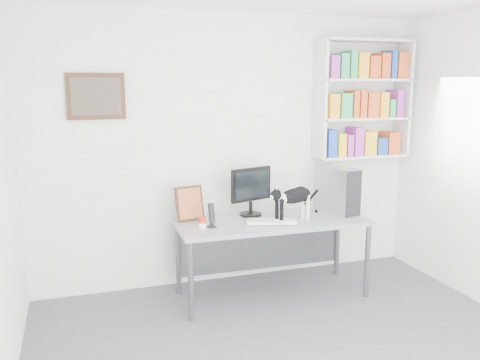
# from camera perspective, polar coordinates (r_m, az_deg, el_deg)

# --- Properties ---
(room) EXTENTS (4.01, 4.01, 2.70)m
(room) POSITION_cam_1_polar(r_m,az_deg,el_deg) (3.32, 9.52, -0.95)
(room) COLOR #57575C
(room) RESTS_ON ground
(bookshelf) EXTENTS (1.03, 0.28, 1.24)m
(bookshelf) POSITION_cam_1_polar(r_m,az_deg,el_deg) (5.55, 13.62, 8.79)
(bookshelf) COLOR silver
(bookshelf) RESTS_ON room
(wall_art) EXTENTS (0.52, 0.04, 0.42)m
(wall_art) POSITION_cam_1_polar(r_m,az_deg,el_deg) (4.84, -15.87, 9.02)
(wall_art) COLOR #432A15
(wall_art) RESTS_ON room
(desk) EXTENTS (1.82, 0.74, 0.75)m
(desk) POSITION_cam_1_polar(r_m,az_deg,el_deg) (4.91, 3.62, -8.72)
(desk) COLOR gray
(desk) RESTS_ON room
(monitor) EXTENTS (0.50, 0.34, 0.48)m
(monitor) POSITION_cam_1_polar(r_m,az_deg,el_deg) (4.90, 1.21, -1.26)
(monitor) COLOR black
(monitor) RESTS_ON desk
(keyboard) EXTENTS (0.48, 0.29, 0.03)m
(keyboard) POSITION_cam_1_polar(r_m,az_deg,el_deg) (4.68, 3.54, -4.67)
(keyboard) COLOR silver
(keyboard) RESTS_ON desk
(pc_tower) EXTENTS (0.31, 0.49, 0.46)m
(pc_tower) POSITION_cam_1_polar(r_m,az_deg,el_deg) (5.11, 10.82, -1.08)
(pc_tower) COLOR #AFAFB4
(pc_tower) RESTS_ON desk
(speaker) EXTENTS (0.13, 0.13, 0.23)m
(speaker) POSITION_cam_1_polar(r_m,az_deg,el_deg) (4.53, -3.22, -3.92)
(speaker) COLOR black
(speaker) RESTS_ON desk
(leaning_print) EXTENTS (0.29, 0.16, 0.34)m
(leaning_print) POSITION_cam_1_polar(r_m,az_deg,el_deg) (4.77, -5.70, -2.55)
(leaning_print) COLOR #432A15
(leaning_print) RESTS_ON desk
(soup_can) EXTENTS (0.09, 0.09, 0.10)m
(soup_can) POSITION_cam_1_polar(r_m,az_deg,el_deg) (4.52, -4.25, -4.82)
(soup_can) COLOR red
(soup_can) RESTS_ON desk
(cat) EXTENTS (0.56, 0.32, 0.33)m
(cat) POSITION_cam_1_polar(r_m,az_deg,el_deg) (4.70, 6.04, -2.77)
(cat) COLOR black
(cat) RESTS_ON desk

